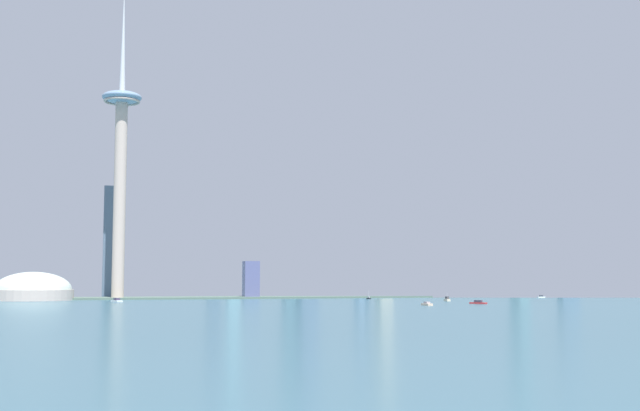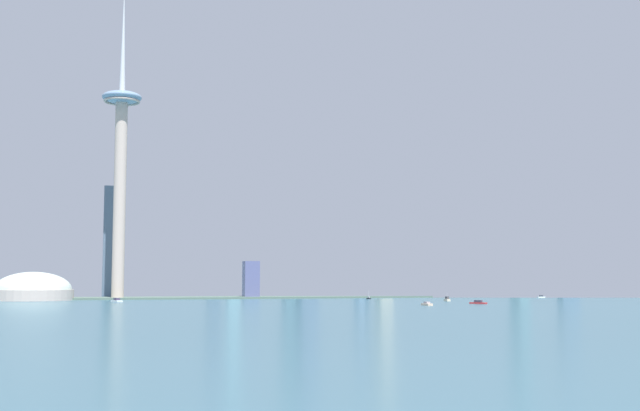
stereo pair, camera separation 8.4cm
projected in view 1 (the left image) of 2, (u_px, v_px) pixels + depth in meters
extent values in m
plane|color=#396473|center=(542.00, 316.00, 513.18)|extent=(6000.00, 6000.00, 0.00)
cube|color=#556D5F|center=(321.00, 297.00, 994.77)|extent=(854.21, 67.83, 2.16)
cylinder|color=beige|center=(120.00, 197.00, 927.82)|extent=(14.14, 14.14, 235.03)
ellipsoid|color=#7996B4|center=(122.00, 97.00, 938.52)|extent=(45.87, 45.87, 13.85)
torus|color=beige|center=(122.00, 101.00, 938.07)|extent=(41.76, 41.76, 2.77)
cone|color=silver|center=(123.00, 38.00, 944.98)|extent=(7.07, 7.07, 128.21)
cylinder|color=beige|center=(33.00, 295.00, 879.26)|extent=(86.44, 86.44, 11.54)
ellipsoid|color=silver|center=(33.00, 290.00, 879.78)|extent=(82.12, 82.12, 38.97)
cube|color=slate|center=(568.00, 264.00, 1092.49)|extent=(25.75, 14.98, 87.64)
cube|color=slate|center=(567.00, 229.00, 1096.87)|extent=(15.45, 8.99, 8.57)
cube|color=slate|center=(291.00, 229.00, 1078.99)|extent=(18.68, 24.89, 179.92)
cube|color=beige|center=(384.00, 234.00, 1051.85)|extent=(16.98, 20.46, 164.03)
cylinder|color=#4C4C51|center=(383.00, 165.00, 1060.16)|extent=(1.60, 1.60, 18.35)
cube|color=slate|center=(214.00, 236.00, 1064.24)|extent=(15.34, 25.35, 160.93)
cube|color=#505566|center=(215.00, 173.00, 1071.92)|extent=(9.20, 15.21, 7.66)
cube|color=#7E93C4|center=(361.00, 259.00, 1095.55)|extent=(14.29, 23.56, 100.96)
cube|color=#645567|center=(361.00, 220.00, 1100.44)|extent=(8.57, 14.13, 6.54)
cube|color=slate|center=(518.00, 233.00, 1093.34)|extent=(15.65, 26.26, 171.30)
cylinder|color=#4C4C51|center=(517.00, 164.00, 1101.95)|extent=(1.60, 1.60, 17.75)
cube|color=slate|center=(309.00, 234.00, 1057.86)|extent=(22.71, 19.50, 163.72)
cube|color=#585258|center=(309.00, 171.00, 1065.57)|extent=(13.63, 11.70, 5.82)
cube|color=slate|center=(111.00, 242.00, 994.58)|extent=(18.92, 15.58, 138.43)
cube|color=slate|center=(251.00, 280.00, 967.85)|extent=(18.02, 18.99, 44.66)
cube|color=#89B9C7|center=(234.00, 231.00, 1037.62)|extent=(15.37, 17.16, 169.26)
cube|color=white|center=(117.00, 301.00, 818.64)|extent=(11.33, 18.27, 1.71)
cube|color=#39314B|center=(117.00, 299.00, 818.82)|extent=(6.47, 8.55, 2.18)
cube|color=#B82C2E|center=(478.00, 303.00, 752.71)|extent=(12.29, 16.99, 1.40)
cube|color=#3A3646|center=(478.00, 301.00, 752.87)|extent=(6.40, 8.04, 2.03)
cube|color=beige|center=(447.00, 300.00, 843.30)|extent=(4.50, 10.97, 2.26)
cube|color=#3B3B40|center=(447.00, 298.00, 843.52)|extent=(2.92, 4.90, 2.63)
cylinder|color=silver|center=(447.00, 295.00, 843.82)|extent=(0.24, 0.24, 3.79)
cube|color=beige|center=(427.00, 304.00, 704.79)|extent=(6.12, 13.22, 1.89)
cube|color=#9E959F|center=(427.00, 302.00, 704.95)|extent=(3.94, 5.95, 1.55)
cube|color=black|center=(369.00, 299.00, 928.67)|extent=(3.19, 7.41, 1.24)
cube|color=#9FA3A6|center=(369.00, 297.00, 928.81)|extent=(1.91, 3.35, 1.85)
cylinder|color=silver|center=(369.00, 293.00, 929.20)|extent=(0.24, 0.24, 6.71)
cube|color=white|center=(541.00, 297.00, 993.58)|extent=(9.57, 3.97, 1.41)
cube|color=#343A45|center=(541.00, 296.00, 993.72)|extent=(4.28, 2.60, 1.83)
cylinder|color=silver|center=(371.00, 109.00, 1063.47)|extent=(30.84, 10.19, 3.51)
sphere|color=silver|center=(361.00, 108.00, 1056.05)|extent=(3.51, 3.51, 3.51)
cube|color=silver|center=(371.00, 108.00, 1063.61)|extent=(11.29, 34.30, 0.50)
cube|color=silver|center=(380.00, 110.00, 1069.75)|extent=(5.27, 12.30, 0.40)
cube|color=#2D333D|center=(380.00, 107.00, 1070.09)|extent=(2.75, 1.08, 5.00)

